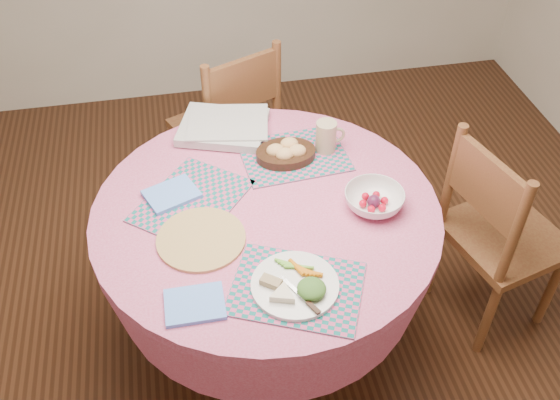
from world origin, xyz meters
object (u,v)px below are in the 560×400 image
(chair_right, at_px, (496,233))
(fruit_bowl, at_px, (374,200))
(dinner_plate, at_px, (298,284))
(latte_mug, at_px, (327,136))
(dining_table, at_px, (267,246))
(chair_back, at_px, (230,126))
(bread_bowl, at_px, (286,152))
(wicker_trivet, at_px, (201,239))

(chair_right, distance_m, fruit_bowl, 0.62)
(dinner_plate, height_order, latte_mug, latte_mug)
(dining_table, xyz_separation_m, chair_right, (0.92, -0.04, -0.07))
(dinner_plate, height_order, fruit_bowl, fruit_bowl)
(chair_back, xyz_separation_m, latte_mug, (0.31, -0.59, 0.32))
(chair_back, distance_m, latte_mug, 0.74)
(dinner_plate, xyz_separation_m, latte_mug, (0.26, 0.66, 0.05))
(chair_back, bearing_deg, fruit_bowl, 88.99)
(chair_right, bearing_deg, dinner_plate, 95.59)
(dining_table, relative_size, bread_bowl, 5.39)
(bread_bowl, bearing_deg, dinner_plate, -98.35)
(latte_mug, bearing_deg, dinner_plate, -111.33)
(chair_back, xyz_separation_m, wicker_trivet, (-0.22, -0.98, 0.26))
(dining_table, height_order, dinner_plate, dinner_plate)
(dining_table, distance_m, chair_right, 0.92)
(chair_back, relative_size, bread_bowl, 4.11)
(latte_mug, bearing_deg, fruit_bowl, -76.29)
(chair_back, bearing_deg, dining_table, 67.58)
(chair_back, distance_m, bread_bowl, 0.69)
(chair_back, relative_size, dinner_plate, 3.44)
(wicker_trivet, height_order, fruit_bowl, fruit_bowl)
(wicker_trivet, xyz_separation_m, fruit_bowl, (0.61, 0.05, 0.03))
(latte_mug, bearing_deg, chair_right, -27.22)
(chair_right, distance_m, wicker_trivet, 1.19)
(chair_right, relative_size, wicker_trivet, 3.13)
(bread_bowl, distance_m, fruit_bowl, 0.41)
(dining_table, bearing_deg, latte_mug, 44.31)
(chair_right, bearing_deg, wicker_trivet, 78.35)
(chair_back, relative_size, latte_mug, 7.58)
(bread_bowl, bearing_deg, fruit_bowl, -52.54)
(wicker_trivet, xyz_separation_m, bread_bowl, (0.37, 0.37, 0.03))
(fruit_bowl, bearing_deg, latte_mug, 103.71)
(chair_right, xyz_separation_m, latte_mug, (-0.63, 0.32, 0.33))
(bread_bowl, bearing_deg, chair_back, 103.45)
(wicker_trivet, relative_size, fruit_bowl, 1.36)
(dinner_plate, relative_size, fruit_bowl, 1.25)
(chair_right, bearing_deg, chair_back, 30.76)
(fruit_bowl, bearing_deg, chair_right, 2.45)
(dining_table, relative_size, chair_back, 1.31)
(dinner_plate, bearing_deg, chair_right, 20.67)
(bread_bowl, relative_size, latte_mug, 1.84)
(dining_table, xyz_separation_m, bread_bowl, (0.12, 0.26, 0.23))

